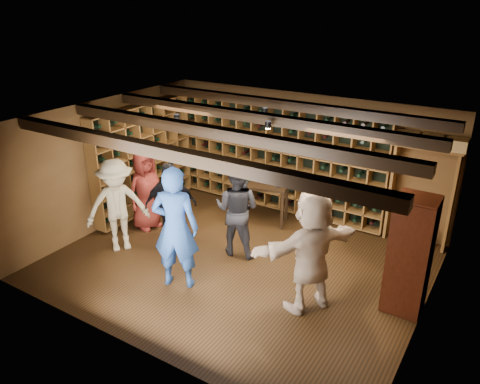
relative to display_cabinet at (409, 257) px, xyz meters
The scene contains 13 objects.
ground 2.85m from the display_cabinet, behind, with size 6.00×6.00×0.00m, color #331F0E.
room_shell 3.14m from the display_cabinet, behind, with size 6.00×6.00×6.00m.
wine_rack_back 3.89m from the display_cabinet, 146.67° to the left, with size 4.65×0.30×2.20m.
wine_rack_left 5.59m from the display_cabinet, behind, with size 0.30×2.65×2.20m.
crate_shelf 2.26m from the display_cabinet, 98.20° to the left, with size 1.20×0.32×2.07m.
display_cabinet is the anchor object (origin of this frame).
man_blue_shirt 3.43m from the display_cabinet, 158.74° to the right, with size 0.72×0.47×1.98m, color navy.
man_grey_suit 2.92m from the display_cabinet, behind, with size 0.82×0.64×1.68m, color black.
guest_red_floral 4.95m from the display_cabinet, behind, with size 0.77×0.50×1.57m, color maroon.
guest_woman_black 4.11m from the display_cabinet, behind, with size 0.92×0.38×1.57m, color black.
guest_khaki 4.87m from the display_cabinet, 169.31° to the right, with size 1.10×0.63×1.70m, color gray.
guest_beige 1.38m from the display_cabinet, 149.98° to the right, with size 1.73×0.55×1.86m, color tan.
tasting_table 3.48m from the display_cabinet, 156.80° to the left, with size 1.20×0.83×1.11m.
Camera 1 is at (3.70, -5.89, 4.27)m, focal length 35.00 mm.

